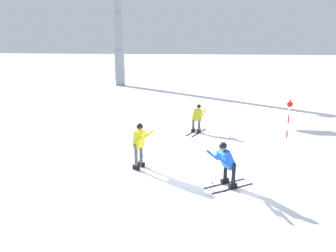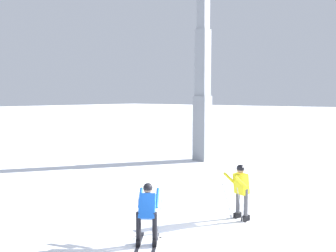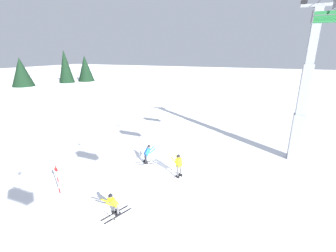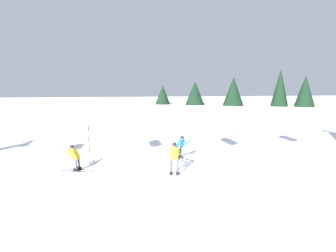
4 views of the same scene
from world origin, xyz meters
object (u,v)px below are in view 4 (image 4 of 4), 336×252
object	(u,v)px
skier_carving_main	(180,145)
skier_distant_uphill	(74,156)
trail_marker_pole	(89,138)
skier_distant_downhill	(174,156)

from	to	relation	value
skier_carving_main	skier_distant_uphill	distance (m)	6.51
trail_marker_pole	skier_distant_uphill	size ratio (longest dim) A/B	1.07
skier_carving_main	trail_marker_pole	xyz separation A→B (m)	(5.95, -3.16, 0.14)
skier_carving_main	skier_distant_uphill	bearing A→B (deg)	11.23
skier_carving_main	trail_marker_pole	bearing A→B (deg)	-28.00
skier_distant_uphill	skier_distant_downhill	size ratio (longest dim) A/B	1.02
skier_carving_main	skier_distant_downhill	size ratio (longest dim) A/B	0.96
skier_carving_main	skier_distant_uphill	size ratio (longest dim) A/B	0.93
skier_carving_main	skier_distant_downhill	bearing A→B (deg)	70.22
skier_carving_main	trail_marker_pole	world-z (taller)	trail_marker_pole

